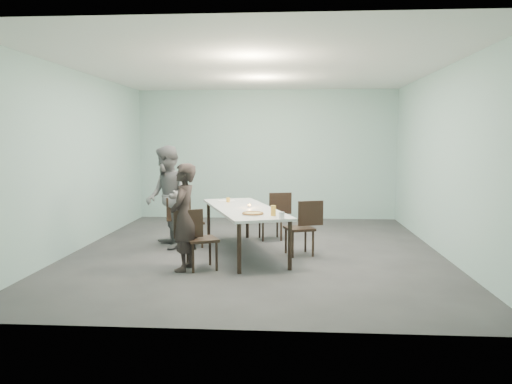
# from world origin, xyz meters

# --- Properties ---
(ground) EXTENTS (7.00, 7.00, 0.00)m
(ground) POSITION_xyz_m (0.00, 0.00, 0.00)
(ground) COLOR #333335
(ground) RESTS_ON ground
(room_shell) EXTENTS (6.02, 7.02, 3.01)m
(room_shell) POSITION_xyz_m (0.00, 0.00, 2.03)
(room_shell) COLOR #96BCB8
(room_shell) RESTS_ON ground
(table) EXTENTS (1.71, 2.75, 0.75)m
(table) POSITION_xyz_m (-0.19, -0.17, 0.69)
(table) COLOR white
(table) RESTS_ON ground
(chair_near_left) EXTENTS (0.65, 0.56, 0.87)m
(chair_near_left) POSITION_xyz_m (-0.78, -1.27, 0.50)
(chair_near_left) COLOR black
(chair_near_left) RESTS_ON ground
(chair_far_left) EXTENTS (0.65, 0.56, 0.87)m
(chair_far_left) POSITION_xyz_m (-1.24, 0.19, 0.50)
(chair_far_left) COLOR black
(chair_far_left) RESTS_ON ground
(chair_near_right) EXTENTS (0.65, 0.53, 0.87)m
(chair_near_right) POSITION_xyz_m (0.78, -0.23, 0.50)
(chair_near_right) COLOR black
(chair_near_right) RESTS_ON ground
(chair_far_right) EXTENTS (0.65, 0.51, 0.87)m
(chair_far_right) POSITION_xyz_m (0.27, 1.00, 0.50)
(chair_far_right) COLOR black
(chair_far_right) RESTS_ON ground
(diner_near) EXTENTS (0.41, 0.58, 1.52)m
(diner_near) POSITION_xyz_m (-0.94, -1.30, 0.76)
(diner_near) COLOR black
(diner_near) RESTS_ON ground
(diner_far) EXTENTS (0.98, 1.06, 1.75)m
(diner_far) POSITION_xyz_m (-1.54, 0.13, 0.88)
(diner_far) COLOR slate
(diner_far) RESTS_ON ground
(pizza) EXTENTS (0.34, 0.34, 0.04)m
(pizza) POSITION_xyz_m (0.01, -0.96, 0.77)
(pizza) COLOR white
(pizza) RESTS_ON table
(side_plate) EXTENTS (0.18, 0.18, 0.01)m
(side_plate) POSITION_xyz_m (0.08, -0.74, 0.76)
(side_plate) COLOR white
(side_plate) RESTS_ON table
(beer_glass) EXTENTS (0.08, 0.08, 0.15)m
(beer_glass) POSITION_xyz_m (0.31, -1.02, 0.82)
(beer_glass) COLOR gold
(beer_glass) RESTS_ON table
(water_tumbler) EXTENTS (0.08, 0.08, 0.09)m
(water_tumbler) POSITION_xyz_m (0.44, -1.26, 0.80)
(water_tumbler) COLOR silver
(water_tumbler) RESTS_ON table
(tealight) EXTENTS (0.06, 0.06, 0.05)m
(tealight) POSITION_xyz_m (-0.10, -0.19, 0.77)
(tealight) COLOR silver
(tealight) RESTS_ON table
(amber_tumbler) EXTENTS (0.07, 0.07, 0.08)m
(amber_tumbler) POSITION_xyz_m (-0.54, 0.52, 0.79)
(amber_tumbler) COLOR gold
(amber_tumbler) RESTS_ON table
(menu) EXTENTS (0.36, 0.31, 0.01)m
(menu) POSITION_xyz_m (-0.59, 0.72, 0.75)
(menu) COLOR silver
(menu) RESTS_ON table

